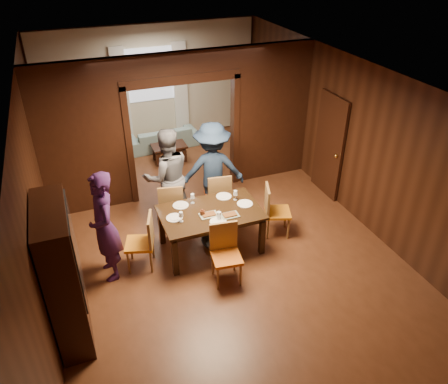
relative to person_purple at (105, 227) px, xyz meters
name	(u,v)px	position (x,y,z in m)	size (l,w,h in m)	color
floor	(212,231)	(1.89, 0.50, -0.92)	(9.00, 9.00, 0.00)	#542C17
ceiling	(209,75)	(1.89, 0.50, 1.98)	(5.50, 9.00, 0.02)	silver
room_walls	(179,118)	(1.89, 2.39, 0.59)	(5.52, 9.01, 2.90)	black
person_purple	(105,227)	(0.00, 0.00, 0.00)	(0.67, 0.44, 1.83)	#3C1A4C
person_grey	(167,177)	(1.28, 1.15, 0.01)	(0.90, 0.70, 1.86)	#57575E
person_navy	(212,170)	(2.14, 1.11, 0.01)	(1.20, 0.69, 1.86)	#1A2841
sofa	(163,137)	(1.95, 4.35, -0.66)	(1.76, 0.69, 0.51)	#7DA1A4
serving_bowl	(211,206)	(1.76, 0.12, -0.11)	(0.36, 0.36, 0.09)	black
dining_table	(211,230)	(1.72, 0.05, -0.54)	(1.67, 1.04, 0.76)	black
coffee_table	(169,153)	(1.91, 3.55, -0.72)	(0.80, 0.50, 0.40)	black
chair_left	(139,242)	(0.49, 0.02, -0.43)	(0.44, 0.44, 0.97)	orange
chair_right	(278,211)	(2.98, 0.03, -0.43)	(0.44, 0.44, 0.97)	orange
chair_far_l	(171,205)	(1.25, 0.90, -0.43)	(0.44, 0.44, 0.97)	orange
chair_far_r	(218,194)	(2.17, 0.93, -0.43)	(0.44, 0.44, 0.97)	#DE4D14
chair_near	(227,256)	(1.67, -0.81, -0.43)	(0.44, 0.44, 0.97)	orange
hutch	(63,275)	(-0.64, -1.00, 0.08)	(0.40, 1.20, 2.00)	black
door_right	(329,146)	(4.59, 1.00, 0.13)	(0.06, 0.90, 2.10)	black
window_far	(150,75)	(1.89, 4.94, 0.78)	(1.20, 0.03, 1.30)	silver
curtain_left	(122,96)	(1.14, 4.90, 0.33)	(0.35, 0.06, 2.40)	white
curtain_right	(181,89)	(2.64, 4.90, 0.33)	(0.35, 0.06, 2.40)	white
plate_left	(174,218)	(1.11, 0.08, -0.15)	(0.27, 0.27, 0.01)	silver
plate_far_l	(181,205)	(1.30, 0.40, -0.15)	(0.27, 0.27, 0.01)	silver
plate_far_r	(224,196)	(2.09, 0.40, -0.15)	(0.27, 0.27, 0.01)	white
plate_right	(245,204)	(2.34, 0.05, -0.15)	(0.27, 0.27, 0.01)	white
plate_near	(218,222)	(1.73, -0.28, -0.15)	(0.27, 0.27, 0.01)	white
platter_a	(209,215)	(1.65, -0.06, -0.14)	(0.30, 0.20, 0.04)	gray
platter_b	(230,215)	(1.97, -0.19, -0.14)	(0.30, 0.20, 0.04)	slate
wineglass_left	(181,217)	(1.18, -0.06, -0.07)	(0.08, 0.08, 0.18)	silver
wineglass_far	(193,199)	(1.52, 0.40, -0.07)	(0.08, 0.08, 0.18)	silver
wineglass_right	(235,195)	(2.24, 0.24, -0.07)	(0.08, 0.08, 0.18)	silver
tumbler	(219,216)	(1.77, -0.22, -0.09)	(0.07, 0.07, 0.14)	white
condiment_jar	(202,212)	(1.56, -0.01, -0.10)	(0.08, 0.08, 0.11)	#4D2212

